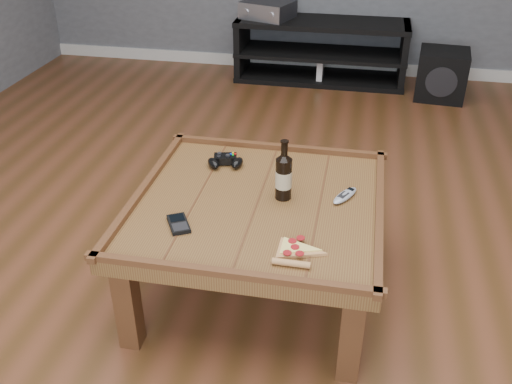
% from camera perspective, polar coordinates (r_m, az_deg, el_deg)
% --- Properties ---
extents(ground, '(6.00, 6.00, 0.00)m').
position_cam_1_polar(ground, '(2.58, 0.15, -9.49)').
color(ground, '#4A2D15').
rests_on(ground, ground).
extents(baseboard, '(5.00, 0.02, 0.10)m').
position_cam_1_polar(baseboard, '(5.19, 6.63, 12.49)').
color(baseboard, silver).
rests_on(baseboard, ground).
extents(coffee_table, '(1.03, 1.03, 0.48)m').
position_cam_1_polar(coffee_table, '(2.34, 0.17, -2.19)').
color(coffee_table, '#553118').
rests_on(coffee_table, ground).
extents(media_console, '(1.40, 0.45, 0.50)m').
position_cam_1_polar(media_console, '(4.91, 6.50, 13.80)').
color(media_console, black).
rests_on(media_console, ground).
extents(beer_bottle, '(0.07, 0.07, 0.26)m').
position_cam_1_polar(beer_bottle, '(2.29, 2.78, 1.66)').
color(beer_bottle, black).
rests_on(beer_bottle, coffee_table).
extents(game_controller, '(0.18, 0.14, 0.05)m').
position_cam_1_polar(game_controller, '(2.57, -3.08, 3.10)').
color(game_controller, black).
rests_on(game_controller, coffee_table).
extents(pizza_slice, '(0.15, 0.24, 0.02)m').
position_cam_1_polar(pizza_slice, '(2.03, 3.86, -5.93)').
color(pizza_slice, tan).
rests_on(pizza_slice, coffee_table).
extents(smartphone, '(0.12, 0.15, 0.02)m').
position_cam_1_polar(smartphone, '(2.18, -7.75, -3.17)').
color(smartphone, black).
rests_on(smartphone, coffee_table).
extents(remote_control, '(0.12, 0.17, 0.02)m').
position_cam_1_polar(remote_control, '(2.36, 8.89, -0.34)').
color(remote_control, '#999DA6').
rests_on(remote_control, coffee_table).
extents(av_receiver, '(0.46, 0.42, 0.13)m').
position_cam_1_polar(av_receiver, '(4.87, 1.17, 17.78)').
color(av_receiver, black).
rests_on(av_receiver, media_console).
extents(subwoofer, '(0.40, 0.40, 0.37)m').
position_cam_1_polar(subwoofer, '(4.74, 18.07, 11.12)').
color(subwoofer, black).
rests_on(subwoofer, ground).
extents(game_console, '(0.11, 0.19, 0.24)m').
position_cam_1_polar(game_console, '(4.88, 6.46, 11.98)').
color(game_console, slate).
rests_on(game_console, ground).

